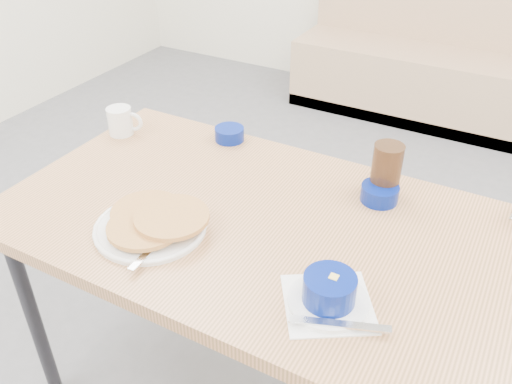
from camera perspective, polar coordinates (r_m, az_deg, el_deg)
The scene contains 8 objects.
booth_bench at distance 3.81m, azimuth 19.29°, elevation 12.53°, with size 1.90×0.56×1.22m.
dining_table at distance 1.48m, azimuth 0.23°, elevation -4.74°, with size 1.40×0.80×0.76m.
pancake_plate at distance 1.42m, azimuth -10.83°, elevation -3.19°, with size 0.29×0.31×0.05m.
coffee_mug at distance 1.89m, azimuth -14.01°, elevation 7.29°, with size 0.12×0.08×0.09m.
grits_setting at distance 1.19m, azimuth 7.71°, elevation -10.53°, with size 0.28×0.26×0.08m.
creamer_bowl at distance 1.81m, azimuth -2.81°, elevation 6.12°, with size 0.10×0.10×0.04m.
butter_bowl at distance 1.54m, azimuth 12.88°, elevation -0.14°, with size 0.10×0.10×0.05m.
amber_tumbler at distance 1.54m, azimuth 13.53°, elevation 2.22°, with size 0.08×0.08×0.16m, color #362011.
Camera 1 is at (0.55, -0.77, 1.62)m, focal length 38.00 mm.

